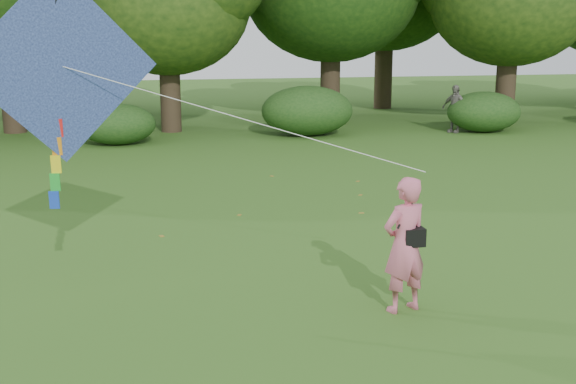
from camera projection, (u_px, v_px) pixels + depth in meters
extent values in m
plane|color=#265114|center=(395.00, 328.00, 9.79)|extent=(100.00, 100.00, 0.00)
imported|color=#D1627C|center=(405.00, 245.00, 10.19)|extent=(0.83, 0.67, 1.97)
imported|color=slate|center=(455.00, 109.00, 28.02)|extent=(0.99, 1.15, 1.85)
cube|color=black|center=(414.00, 237.00, 10.16)|extent=(0.30, 0.20, 0.26)
cylinder|color=black|center=(407.00, 211.00, 10.04)|extent=(0.33, 0.14, 0.47)
cube|color=#2634A7|center=(61.00, 66.00, 9.97)|extent=(2.63, 0.78, 2.72)
cube|color=black|center=(61.00, 66.00, 10.00)|extent=(0.15, 0.25, 2.49)
cylinder|color=white|center=(243.00, 119.00, 9.96)|extent=(4.88, 1.38, 1.44)
cube|color=red|center=(58.00, 128.00, 10.16)|extent=(0.14, 0.06, 0.26)
cube|color=orange|center=(57.00, 146.00, 10.21)|extent=(0.14, 0.06, 0.26)
cube|color=yellow|center=(56.00, 164.00, 10.26)|extent=(0.14, 0.06, 0.26)
cube|color=green|center=(55.00, 182.00, 10.32)|extent=(0.14, 0.06, 0.26)
cube|color=blue|center=(54.00, 200.00, 10.37)|extent=(0.14, 0.06, 0.26)
cylinder|color=#3A2D1E|center=(12.00, 83.00, 27.81)|extent=(0.88, 0.88, 3.85)
cylinder|color=#3A2D1E|center=(170.00, 91.00, 28.13)|extent=(0.80, 0.80, 3.15)
ellipsoid|color=#1E3F11|center=(167.00, 3.00, 27.40)|extent=(6.40, 6.40, 5.44)
cylinder|color=#3A2D1E|center=(330.00, 79.00, 31.39)|extent=(0.86, 0.86, 3.67)
cylinder|color=#3A2D1E|center=(506.00, 83.00, 30.43)|extent=(0.83, 0.83, 3.43)
cylinder|color=#3A2D1E|center=(99.00, 76.00, 34.65)|extent=(0.84, 0.84, 3.50)
cylinder|color=#3A2D1E|center=(383.00, 68.00, 36.44)|extent=(0.90, 0.90, 4.02)
ellipsoid|color=#264919|center=(117.00, 124.00, 25.16)|extent=(2.66, 2.09, 1.42)
ellipsoid|color=#264919|center=(307.00, 111.00, 27.27)|extent=(3.50, 2.75, 1.88)
ellipsoid|color=#264919|center=(484.00, 112.00, 28.23)|extent=(2.94, 2.31, 1.58)
cube|color=olive|center=(162.00, 236.00, 14.10)|extent=(0.11, 0.14, 0.01)
cube|color=olive|center=(272.00, 176.00, 19.85)|extent=(0.12, 0.14, 0.01)
cube|color=olive|center=(404.00, 242.00, 13.72)|extent=(0.14, 0.12, 0.01)
cube|color=olive|center=(358.00, 181.00, 19.17)|extent=(0.14, 0.14, 0.01)
cube|color=olive|center=(361.00, 213.00, 15.88)|extent=(0.14, 0.12, 0.01)
cube|color=olive|center=(412.00, 231.00, 14.50)|extent=(0.13, 0.14, 0.01)
cube|color=olive|center=(239.00, 215.00, 15.70)|extent=(0.12, 0.14, 0.01)
cube|color=olive|center=(360.00, 195.00, 17.59)|extent=(0.13, 0.14, 0.01)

